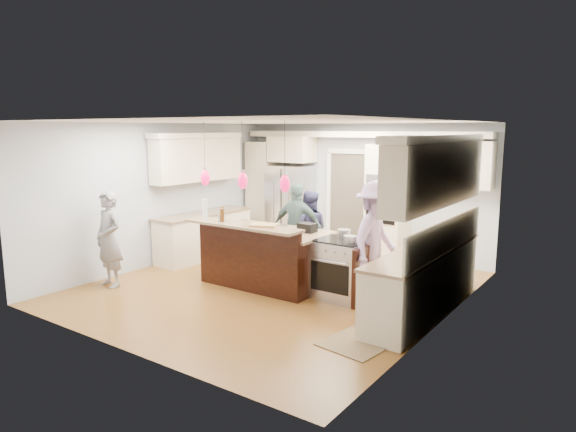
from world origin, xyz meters
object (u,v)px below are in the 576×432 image
Objects in this scene: island_range at (342,270)px; person_far_left at (309,231)px; refrigerator at (290,206)px; kitchen_island at (266,256)px; person_bar_end at (109,239)px.

island_range is 0.62× the size of person_far_left.
kitchen_island is (1.30, -2.57, -0.42)m from refrigerator.
person_far_left reaches higher than kitchen_island.
kitchen_island is at bearing -63.10° from refrigerator.
person_bar_end is at bearing -154.41° from island_range.
person_bar_end is (-3.46, -1.66, 0.34)m from island_range.
person_bar_end is 1.08× the size of person_far_left.
person_bar_end reaches higher than island_range.
person_bar_end is at bearing -142.38° from kitchen_island.
person_bar_end is at bearing -100.25° from refrigerator.
island_range is 1.74m from person_far_left.
refrigerator is at bearing 85.35° from person_bar_end.
refrigerator is 4.22m from person_bar_end.
kitchen_island is 1.20m from person_far_left.
island_range is at bearing 114.88° from person_far_left.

